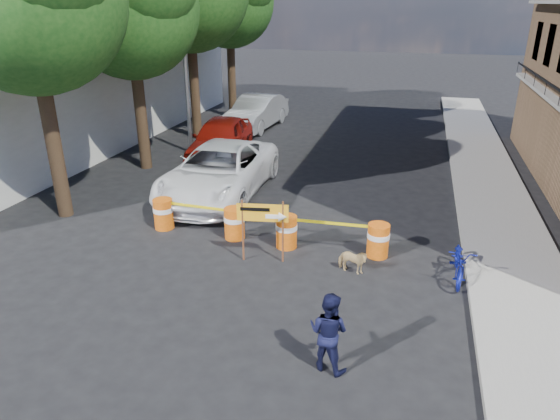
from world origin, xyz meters
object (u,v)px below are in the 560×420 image
Objects in this scene: detour_sign at (269,218)px; dog at (352,261)px; pedestrian at (328,332)px; sedan_silver at (256,112)px; barrel_mid_right at (287,231)px; barrel_far_right at (378,240)px; barrel_mid_left at (234,223)px; sedan_red at (221,139)px; suv_white at (219,171)px; barrel_far_left at (163,213)px; bicycle at (462,246)px.

dog is at bearing -10.70° from detour_sign.
dog is (2.13, -0.04, -0.88)m from detour_sign.
sedan_silver is (-6.95, 17.43, 0.07)m from pedestrian.
sedan_silver reaches higher than barrel_mid_right.
barrel_mid_left is at bearing 179.58° from barrel_far_right.
barrel_mid_right is 0.18× the size of sedan_red.
pedestrian is 13.54m from sedan_red.
pedestrian reaches higher than barrel_mid_right.
pedestrian reaches higher than barrel_mid_left.
suv_white is at bearing -75.69° from sedan_red.
barrel_mid_left is (2.23, -0.09, 0.00)m from barrel_far_left.
barrel_far_left is at bearing -79.46° from sedan_silver.
suv_white is (-5.63, 3.12, 0.38)m from barrel_far_right.
bicycle reaches higher than barrel_mid_right.
bicycle is at bearing -5.16° from detour_sign.
sedan_silver is (-1.24, 12.72, 0.37)m from barrel_far_left.
sedan_silver is at bearing 39.95° from dog.
sedan_silver reaches higher than barrel_far_left.
barrel_far_left is at bearing -101.84° from suv_white.
barrel_mid_left is 13.27m from sedan_silver.
barrel_far_right is at bearing 2.69° from barrel_mid_right.
barrel_far_right is at bearing 162.69° from bicycle.
barrel_mid_right is at bearing -177.31° from barrel_far_right.
suv_white reaches higher than dog.
pedestrian is 0.88× the size of bicycle.
sedan_silver is (-4.78, 13.85, -0.36)m from detour_sign.
barrel_mid_left is at bearing -72.36° from sedan_red.
bicycle reaches higher than sedan_red.
dog is (5.67, -1.17, -0.14)m from barrel_far_left.
sedan_red reaches higher than detour_sign.
barrel_mid_right is at bearing -3.51° from barrel_far_left.
pedestrian is at bearing -66.96° from sedan_red.
barrel_mid_right is 4.89m from pedestrian.
dog is (-0.52, -1.05, -0.14)m from barrel_far_right.
barrel_mid_left is 1.00× the size of barrel_far_right.
bicycle is 2.28× the size of dog.
suv_white is at bearing 79.45° from barrel_far_left.
suv_white is at bearing 64.25° from dog.
barrel_far_right is at bearing -12.77° from dog.
dog is at bearing -58.58° from sedan_silver.
barrel_mid_right is at bearing -63.88° from sedan_silver.
barrel_far_left is 0.18× the size of sedan_silver.
barrel_mid_right is 0.51× the size of bicycle.
pedestrian is 0.30× the size of sedan_silver.
suv_white reaches higher than pedestrian.
barrel_mid_right is 2.42m from barrel_far_right.
bicycle is (2.45, 3.94, 0.11)m from pedestrian.
barrel_mid_left is 3.61m from dog.
sedan_red is (-7.18, 7.17, 0.39)m from barrel_far_right.
barrel_far_left is at bearing -23.84° from pedestrian.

